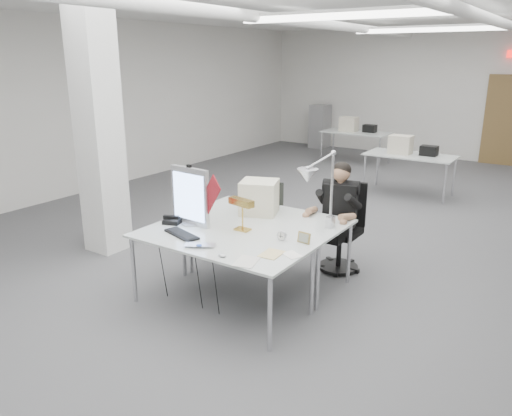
{
  "coord_description": "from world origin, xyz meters",
  "views": [
    {
      "loc": [
        2.88,
        -6.16,
        2.49
      ],
      "look_at": [
        0.1,
        -2.0,
        0.97
      ],
      "focal_mm": 35.0,
      "sensor_mm": 36.0,
      "label": 1
    }
  ],
  "objects_px": {
    "monitor": "(190,196)",
    "beige_monitor": "(259,197)",
    "laptop": "(199,247)",
    "seated_person": "(340,199)",
    "desk_main": "(220,241)",
    "office_chair": "(340,233)",
    "desk_phone": "(173,221)",
    "bankers_lamp": "(243,216)",
    "architect_lamp": "(321,187)"
  },
  "relations": [
    {
      "from": "seated_person",
      "to": "architect_lamp",
      "type": "height_order",
      "value": "architect_lamp"
    },
    {
      "from": "office_chair",
      "to": "bankers_lamp",
      "type": "distance_m",
      "value": 1.42
    },
    {
      "from": "desk_main",
      "to": "seated_person",
      "type": "distance_m",
      "value": 1.64
    },
    {
      "from": "architect_lamp",
      "to": "laptop",
      "type": "bearing_deg",
      "value": -136.85
    },
    {
      "from": "monitor",
      "to": "bankers_lamp",
      "type": "height_order",
      "value": "monitor"
    },
    {
      "from": "laptop",
      "to": "beige_monitor",
      "type": "distance_m",
      "value": 1.26
    },
    {
      "from": "desk_main",
      "to": "office_chair",
      "type": "height_order",
      "value": "office_chair"
    },
    {
      "from": "seated_person",
      "to": "office_chair",
      "type": "bearing_deg",
      "value": 75.22
    },
    {
      "from": "seated_person",
      "to": "laptop",
      "type": "relative_size",
      "value": 3.0
    },
    {
      "from": "laptop",
      "to": "desk_phone",
      "type": "xyz_separation_m",
      "value": [
        -0.72,
        0.41,
        0.01
      ]
    },
    {
      "from": "architect_lamp",
      "to": "desk_main",
      "type": "bearing_deg",
      "value": -146.27
    },
    {
      "from": "laptop",
      "to": "desk_phone",
      "type": "height_order",
      "value": "desk_phone"
    },
    {
      "from": "desk_phone",
      "to": "seated_person",
      "type": "bearing_deg",
      "value": 28.06
    },
    {
      "from": "monitor",
      "to": "beige_monitor",
      "type": "xyz_separation_m",
      "value": [
        0.39,
        0.74,
        -0.12
      ]
    },
    {
      "from": "monitor",
      "to": "beige_monitor",
      "type": "bearing_deg",
      "value": 65.87
    },
    {
      "from": "monitor",
      "to": "desk_phone",
      "type": "relative_size",
      "value": 3.44
    },
    {
      "from": "monitor",
      "to": "laptop",
      "type": "distance_m",
      "value": 0.79
    },
    {
      "from": "desk_main",
      "to": "beige_monitor",
      "type": "relative_size",
      "value": 4.43
    },
    {
      "from": "office_chair",
      "to": "seated_person",
      "type": "bearing_deg",
      "value": -104.78
    },
    {
      "from": "desk_main",
      "to": "laptop",
      "type": "xyz_separation_m",
      "value": [
        -0.02,
        -0.3,
        0.02
      ]
    },
    {
      "from": "seated_person",
      "to": "architect_lamp",
      "type": "relative_size",
      "value": 0.89
    },
    {
      "from": "desk_phone",
      "to": "architect_lamp",
      "type": "distance_m",
      "value": 1.66
    },
    {
      "from": "seated_person",
      "to": "beige_monitor",
      "type": "height_order",
      "value": "seated_person"
    },
    {
      "from": "seated_person",
      "to": "laptop",
      "type": "distance_m",
      "value": 1.93
    },
    {
      "from": "office_chair",
      "to": "bankers_lamp",
      "type": "bearing_deg",
      "value": -129.39
    },
    {
      "from": "architect_lamp",
      "to": "office_chair",
      "type": "bearing_deg",
      "value": 91.11
    },
    {
      "from": "office_chair",
      "to": "beige_monitor",
      "type": "bearing_deg",
      "value": -154.34
    },
    {
      "from": "office_chair",
      "to": "desk_phone",
      "type": "xyz_separation_m",
      "value": [
        -1.33,
        -1.46,
        0.31
      ]
    },
    {
      "from": "laptop",
      "to": "monitor",
      "type": "bearing_deg",
      "value": 107.05
    },
    {
      "from": "monitor",
      "to": "laptop",
      "type": "relative_size",
      "value": 2.15
    },
    {
      "from": "desk_main",
      "to": "desk_phone",
      "type": "relative_size",
      "value": 9.87
    },
    {
      "from": "laptop",
      "to": "beige_monitor",
      "type": "xyz_separation_m",
      "value": [
        -0.13,
        1.24,
        0.18
      ]
    },
    {
      "from": "desk_phone",
      "to": "desk_main",
      "type": "bearing_deg",
      "value": -27.76
    },
    {
      "from": "desk_main",
      "to": "beige_monitor",
      "type": "xyz_separation_m",
      "value": [
        -0.15,
        0.94,
        0.21
      ]
    },
    {
      "from": "seated_person",
      "to": "beige_monitor",
      "type": "distance_m",
      "value": 0.94
    },
    {
      "from": "office_chair",
      "to": "seated_person",
      "type": "distance_m",
      "value": 0.43
    },
    {
      "from": "desk_main",
      "to": "office_chair",
      "type": "distance_m",
      "value": 1.71
    },
    {
      "from": "seated_person",
      "to": "monitor",
      "type": "height_order",
      "value": "monitor"
    },
    {
      "from": "desk_phone",
      "to": "architect_lamp",
      "type": "relative_size",
      "value": 0.19
    },
    {
      "from": "desk_main",
      "to": "laptop",
      "type": "distance_m",
      "value": 0.3
    },
    {
      "from": "desk_main",
      "to": "office_chair",
      "type": "relative_size",
      "value": 1.92
    },
    {
      "from": "monitor",
      "to": "desk_phone",
      "type": "xyz_separation_m",
      "value": [
        -0.19,
        -0.08,
        -0.29
      ]
    },
    {
      "from": "desk_phone",
      "to": "architect_lamp",
      "type": "bearing_deg",
      "value": 2.63
    },
    {
      "from": "desk_main",
      "to": "seated_person",
      "type": "xyz_separation_m",
      "value": [
        0.59,
        1.53,
        0.16
      ]
    },
    {
      "from": "monitor",
      "to": "architect_lamp",
      "type": "distance_m",
      "value": 1.4
    },
    {
      "from": "bankers_lamp",
      "to": "desk_phone",
      "type": "height_order",
      "value": "bankers_lamp"
    },
    {
      "from": "monitor",
      "to": "desk_main",
      "type": "bearing_deg",
      "value": -16.61
    },
    {
      "from": "office_chair",
      "to": "laptop",
      "type": "height_order",
      "value": "office_chair"
    },
    {
      "from": "laptop",
      "to": "bankers_lamp",
      "type": "distance_m",
      "value": 0.67
    },
    {
      "from": "office_chair",
      "to": "desk_phone",
      "type": "distance_m",
      "value": 2.0
    }
  ]
}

